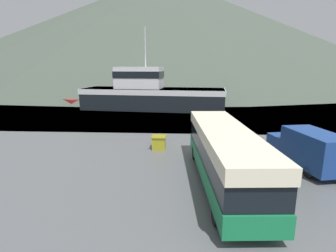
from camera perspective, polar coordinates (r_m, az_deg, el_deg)
name	(u,v)px	position (r m, az deg, el deg)	size (l,w,h in m)	color
water_surface	(189,78)	(144.80, 4.57, 10.34)	(240.00, 240.00, 0.00)	#3D5160
hill_backdrop	(163,29)	(158.89, -1.16, 20.43)	(233.55, 233.55, 54.37)	#3D473D
tour_bus	(224,153)	(14.71, 12.09, -5.74)	(3.32, 11.38, 3.14)	#146B3D
delivery_van	(308,148)	(18.97, 28.15, -4.25)	(3.18, 6.28, 2.48)	navy
fishing_boat	(151,93)	(39.89, -3.82, 7.10)	(21.76, 7.90, 11.90)	black
storage_bin	(159,142)	(20.67, -1.99, -3.58)	(1.11, 1.13, 1.06)	olive
small_boat	(64,101)	(49.48, -21.70, 5.12)	(7.11, 5.78, 0.95)	maroon
mooring_bollard	(312,133)	(27.20, 28.78, -1.33)	(0.42, 0.42, 0.87)	#B29919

